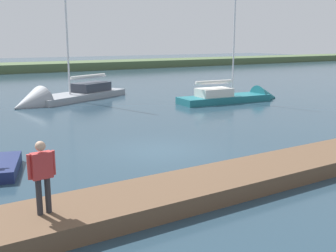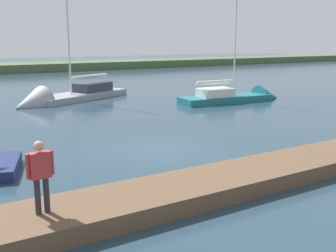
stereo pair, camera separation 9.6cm
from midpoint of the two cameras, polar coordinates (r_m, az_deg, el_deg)
name	(u,v)px [view 1 (the left image)]	position (r m, az deg, el deg)	size (l,w,h in m)	color
ground_plane	(158,151)	(17.11, -1.51, -3.50)	(200.00, 200.00, 0.00)	#263D4C
dock_pier	(238,178)	(13.18, 9.61, -7.28)	(26.91, 2.22, 0.51)	brown
sailboat_outer_mooring	(238,99)	(31.62, 9.76, 3.77)	(8.80, 2.79, 8.90)	#1E6B75
sailboat_far_left	(60,100)	(31.70, -15.01, 3.60)	(10.44, 6.81, 12.10)	gray
person_on_dock	(42,172)	(9.99, -17.58, -6.18)	(0.67, 0.26, 1.78)	#28282D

